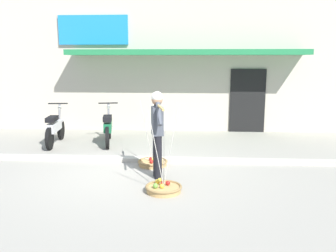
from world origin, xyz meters
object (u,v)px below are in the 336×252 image
(motorcycle_nearest_shop, at_px, (55,128))
(fruit_basket_left_side, at_px, (163,188))
(fruit_vendor, at_px, (157,129))
(fruit_basket_right_side, at_px, (153,162))
(motorcycle_second_in_row, at_px, (108,127))

(motorcycle_nearest_shop, bearing_deg, fruit_basket_left_side, -46.27)
(fruit_vendor, bearing_deg, fruit_basket_right_side, 102.95)
(fruit_basket_left_side, bearing_deg, motorcycle_second_in_row, 116.77)
(motorcycle_nearest_shop, relative_size, motorcycle_second_in_row, 1.01)
(fruit_basket_left_side, relative_size, fruit_basket_right_side, 1.00)
(fruit_basket_left_side, bearing_deg, fruit_vendor, 102.71)
(fruit_vendor, distance_m, fruit_basket_right_side, 1.21)
(motorcycle_nearest_shop, bearing_deg, fruit_vendor, -40.33)
(fruit_basket_right_side, bearing_deg, fruit_basket_left_side, -77.17)
(fruit_vendor, bearing_deg, motorcycle_nearest_shop, 139.67)
(motorcycle_nearest_shop, height_order, motorcycle_second_in_row, same)
(motorcycle_second_in_row, bearing_deg, fruit_basket_right_side, -54.17)
(motorcycle_second_in_row, bearing_deg, motorcycle_nearest_shop, -172.16)
(motorcycle_second_in_row, bearing_deg, fruit_vendor, -59.75)
(fruit_vendor, bearing_deg, motorcycle_second_in_row, 120.25)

